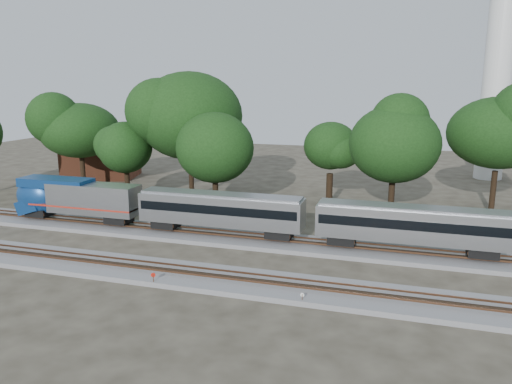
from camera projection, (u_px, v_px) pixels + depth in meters
ground at (180, 258)px, 43.53m from camera, size 160.00×160.00×0.00m
track_far at (206, 236)px, 49.09m from camera, size 160.00×5.00×0.73m
track_near at (158, 272)px, 39.75m from camera, size 160.00×5.00×0.73m
switch_stand_red at (153, 278)px, 37.23m from camera, size 0.35×0.13×1.11m
switch_stand_white at (302, 297)px, 34.16m from camera, size 0.29×0.05×0.90m
switch_lever at (236, 289)px, 36.63m from camera, size 0.57×0.44×0.30m
brick_building at (101, 161)px, 79.80m from camera, size 12.56×10.24×5.28m
tree_1 at (80, 131)px, 69.43m from camera, size 8.51×8.51×12.00m
tree_2 at (125, 148)px, 62.22m from camera, size 7.11×7.11×10.02m
tree_3 at (190, 116)px, 62.94m from camera, size 10.97×10.97×15.47m
tree_4 at (215, 148)px, 57.00m from camera, size 7.76×7.76×10.95m
tree_5 at (331, 146)px, 60.41m from camera, size 7.55×7.55×10.65m
tree_6 at (394, 144)px, 53.03m from camera, size 8.65×8.65×12.19m
tree_7 at (499, 133)px, 56.04m from camera, size 9.54×9.54×13.44m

